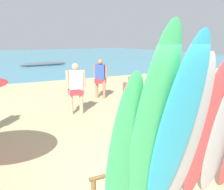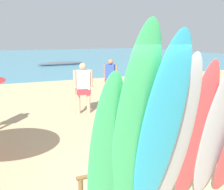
# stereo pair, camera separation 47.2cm
# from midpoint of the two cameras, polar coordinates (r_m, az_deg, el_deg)

# --- Properties ---
(ground) EXTENTS (60.00, 60.00, 0.00)m
(ground) POSITION_cam_midpoint_polar(r_m,az_deg,el_deg) (17.87, -15.19, 3.08)
(ground) COLOR tan
(ocean_water) EXTENTS (60.00, 40.00, 0.02)m
(ocean_water) POSITION_cam_midpoint_polar(r_m,az_deg,el_deg) (36.44, -20.03, 7.05)
(ocean_water) COLOR teal
(ocean_water) RESTS_ON ground
(surfboard_rack) EXTENTS (2.96, 0.07, 0.62)m
(surfboard_rack) POSITION_cam_midpoint_polar(r_m,az_deg,el_deg) (4.90, 13.07, -13.86)
(surfboard_rack) COLOR brown
(surfboard_rack) RESTS_ON ground
(surfboard_green_0) EXTENTS (0.49, 0.60, 2.23)m
(surfboard_green_0) POSITION_cam_midpoint_polar(r_m,az_deg,el_deg) (3.59, 2.56, -12.38)
(surfboard_green_0) COLOR #38B266
(surfboard_green_0) RESTS_ON ground
(surfboard_green_1) EXTENTS (0.56, 0.87, 2.80)m
(surfboard_green_1) POSITION_cam_midpoint_polar(r_m,az_deg,el_deg) (3.56, 8.15, -7.82)
(surfboard_green_1) COLOR #38B266
(surfboard_green_1) RESTS_ON ground
(surfboard_teal_2) EXTENTS (0.62, 0.97, 2.69)m
(surfboard_teal_2) POSITION_cam_midpoint_polar(r_m,az_deg,el_deg) (3.71, 13.21, -8.00)
(surfboard_teal_2) COLOR #289EC6
(surfboard_teal_2) RESTS_ON ground
(surfboard_grey_3) EXTENTS (0.51, 0.74, 2.42)m
(surfboard_grey_3) POSITION_cam_midpoint_polar(r_m,az_deg,el_deg) (4.13, 16.39, -8.18)
(surfboard_grey_3) COLOR #999EA3
(surfboard_grey_3) RESTS_ON ground
(surfboard_red_4) EXTENTS (0.49, 0.61, 2.31)m
(surfboard_red_4) POSITION_cam_midpoint_polar(r_m,az_deg,el_deg) (4.40, 19.64, -7.90)
(surfboard_red_4) COLOR #D13D42
(surfboard_red_4) RESTS_ON ground
(surfboard_grey_5) EXTENTS (0.55, 0.64, 2.35)m
(surfboard_grey_5) POSITION_cam_midpoint_polar(r_m,az_deg,el_deg) (4.62, 23.14, -7.00)
(surfboard_grey_5) COLOR #999EA3
(surfboard_grey_5) RESTS_ON ground
(beachgoer_photographing) EXTENTS (0.40, 0.54, 1.53)m
(beachgoer_photographing) POSITION_cam_midpoint_polar(r_m,az_deg,el_deg) (7.83, 6.50, -0.84)
(beachgoer_photographing) COLOR brown
(beachgoer_photographing) RESTS_ON ground
(beachgoer_near_rack) EXTENTS (0.65, 0.30, 1.73)m
(beachgoer_near_rack) POSITION_cam_midpoint_polar(r_m,az_deg,el_deg) (9.44, -4.45, 2.08)
(beachgoer_near_rack) COLOR tan
(beachgoer_near_rack) RESTS_ON ground
(beachgoer_by_water) EXTENTS (0.44, 0.50, 1.66)m
(beachgoer_by_water) POSITION_cam_midpoint_polar(r_m,az_deg,el_deg) (11.88, 0.85, 3.92)
(beachgoer_by_water) COLOR #9E704C
(beachgoer_by_water) RESTS_ON ground
(beachgoer_midbeach) EXTENTS (0.65, 0.28, 1.72)m
(beachgoer_midbeach) POSITION_cam_midpoint_polar(r_m,az_deg,el_deg) (7.90, 15.18, -0.24)
(beachgoer_midbeach) COLOR beige
(beachgoer_midbeach) RESTS_ON ground
(distant_boat) EXTENTS (4.34, 0.90, 0.34)m
(distant_boat) POSITION_cam_midpoint_polar(r_m,az_deg,el_deg) (26.11, -9.80, 6.30)
(distant_boat) COLOR #4C515B
(distant_boat) RESTS_ON ground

